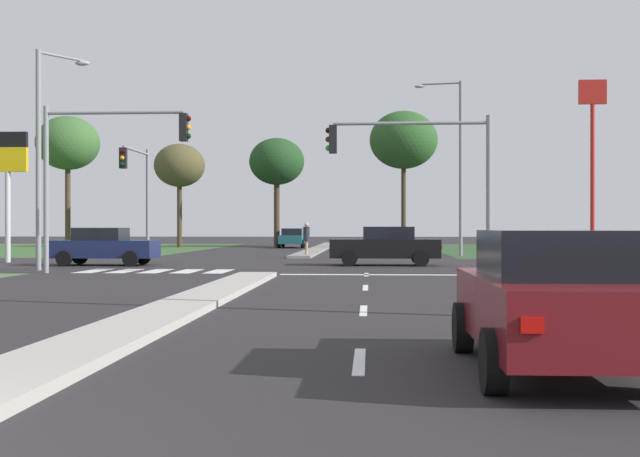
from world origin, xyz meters
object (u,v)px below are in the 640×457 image
(treeline_near, at_px, (68,144))
(traffic_signal_near_left, at_px, (99,157))
(street_lamp_third, at_px, (457,158))
(treeline_third, at_px, (277,162))
(car_maroon_fifth, at_px, (557,300))
(traffic_signal_near_right, at_px, (426,163))
(car_teal_near, at_px, (293,238))
(traffic_signal_far_left, at_px, (139,182))
(treeline_second, at_px, (179,166))
(treeline_fourth, at_px, (404,140))
(car_navy_third, at_px, (104,246))
(car_black_fourth, at_px, (386,246))
(pedestrian_at_median, at_px, (306,235))
(fuel_price_totem, at_px, (8,167))
(street_lamp_second, at_px, (43,146))
(fastfood_pole_sign, at_px, (592,126))

(treeline_near, bearing_deg, traffic_signal_near_left, -68.24)
(street_lamp_third, xyz_separation_m, treeline_third, (-12.01, 18.33, 1.25))
(treeline_third, bearing_deg, treeline_near, 174.92)
(traffic_signal_near_left, height_order, treeline_third, treeline_third)
(car_maroon_fifth, bearing_deg, treeline_near, 115.07)
(traffic_signal_near_left, height_order, traffic_signal_near_right, traffic_signal_near_left)
(car_teal_near, xyz_separation_m, traffic_signal_far_left, (-5.26, -24.02, 3.03))
(street_lamp_third, height_order, treeline_second, street_lamp_third)
(traffic_signal_near_right, distance_m, treeline_second, 39.93)
(traffic_signal_near_left, bearing_deg, treeline_fourth, 72.04)
(traffic_signal_near_right, bearing_deg, car_navy_third, 155.87)
(car_teal_near, relative_size, car_black_fourth, 0.99)
(car_black_fourth, bearing_deg, pedestrian_at_median, 24.05)
(car_maroon_fifth, bearing_deg, car_navy_third, 118.03)
(fuel_price_totem, bearing_deg, car_black_fourth, -6.55)
(traffic_signal_near_right, xyz_separation_m, treeline_near, (-26.30, 37.74, 4.57))
(traffic_signal_near_left, relative_size, treeline_third, 0.68)
(traffic_signal_near_right, distance_m, pedestrian_at_median, 16.46)
(traffic_signal_near_left, distance_m, pedestrian_at_median, 16.78)
(traffic_signal_far_left, distance_m, treeline_second, 24.98)
(car_navy_third, bearing_deg, car_maroon_fifth, 28.03)
(car_navy_third, relative_size, car_maroon_fifth, 1.02)
(car_navy_third, height_order, fuel_price_totem, fuel_price_totem)
(car_teal_near, bearing_deg, traffic_signal_far_left, 77.66)
(car_black_fourth, xyz_separation_m, traffic_signal_near_left, (-10.01, -6.47, 3.19))
(treeline_third, bearing_deg, car_navy_third, -97.15)
(car_navy_third, xyz_separation_m, treeline_third, (3.81, 30.41, 5.83))
(traffic_signal_far_left, distance_m, street_lamp_second, 9.70)
(car_black_fourth, height_order, car_maroon_fifth, car_black_fourth)
(fastfood_pole_sign, bearing_deg, pedestrian_at_median, -145.20)
(car_black_fourth, height_order, street_lamp_second, street_lamp_second)
(car_black_fourth, xyz_separation_m, traffic_signal_near_right, (1.23, -6.47, 2.93))
(car_navy_third, distance_m, fastfood_pole_sign, 34.79)
(street_lamp_third, bearing_deg, fastfood_pole_sign, 45.30)
(car_navy_third, bearing_deg, treeline_third, 172.85)
(car_teal_near, distance_m, fastfood_pole_sign, 23.28)
(street_lamp_third, height_order, treeline_near, treeline_near)
(car_teal_near, height_order, car_navy_third, car_navy_third)
(street_lamp_third, distance_m, treeline_third, 21.95)
(car_black_fourth, xyz_separation_m, treeline_near, (-25.07, 31.27, 7.51))
(pedestrian_at_median, xyz_separation_m, treeline_fourth, (5.93, 21.48, 7.18))
(fastfood_pole_sign, bearing_deg, fuel_price_totem, -147.83)
(car_maroon_fifth, xyz_separation_m, treeline_second, (-16.98, 55.04, 5.56))
(car_navy_third, distance_m, traffic_signal_far_left, 6.49)
(car_teal_near, bearing_deg, traffic_signal_near_left, 84.55)
(traffic_signal_near_right, height_order, treeline_fourth, treeline_fourth)
(traffic_signal_near_left, xyz_separation_m, fuel_price_totem, (-6.97, 8.42, 0.29))
(car_navy_third, height_order, treeline_fourth, treeline_fourth)
(car_maroon_fifth, relative_size, fastfood_pole_sign, 0.37)
(fastfood_pole_sign, relative_size, treeline_fourth, 1.07)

